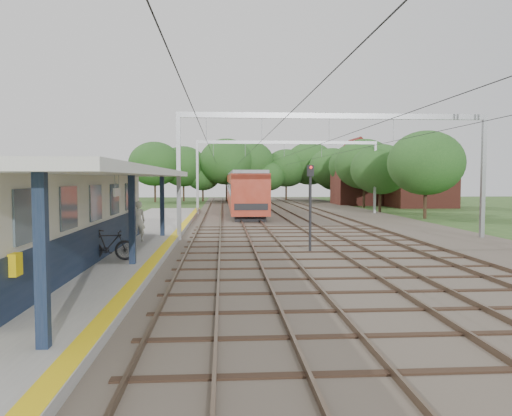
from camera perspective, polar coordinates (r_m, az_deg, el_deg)
name	(u,v)px	position (r m, az deg, el deg)	size (l,w,h in m)	color
ground	(328,316)	(12.91, 8.27, -12.08)	(160.00, 160.00, 0.00)	#2D4C1E
ballast_bed	(300,218)	(42.81, 5.10, -1.16)	(18.00, 90.00, 0.10)	#473D33
platform	(129,241)	(26.81, -14.29, -3.70)	(5.00, 52.00, 0.35)	gray
yellow_stripe	(173,237)	(26.47, -9.49, -3.34)	(0.45, 52.00, 0.01)	yellow
station_building	(57,215)	(20.20, -21.83, -0.80)	(3.41, 18.00, 3.40)	beige
canopy	(78,173)	(18.87, -19.67, 3.83)	(6.40, 20.00, 3.44)	#111D35
rail_tracks	(271,217)	(42.48, 1.77, -1.01)	(11.80, 88.00, 0.15)	brown
catenary_system	(302,151)	(37.98, 5.33, 6.51)	(17.22, 88.00, 7.00)	gray
tree_band	(269,168)	(69.60, 1.52, 4.62)	(31.72, 30.88, 8.82)	#382619
house_near	(421,182)	(62.78, 18.31, 2.81)	(7.00, 6.12, 7.89)	brown
house_far	(365,180)	(66.81, 12.38, 3.14)	(8.00, 6.12, 8.66)	brown
person	(138,221)	(25.15, -13.34, -1.47)	(0.72, 0.48, 1.99)	beige
bicycle	(109,245)	(19.57, -16.50, -4.09)	(0.55, 1.95, 1.17)	black
train	(242,189)	(56.40, -1.66, 2.16)	(3.04, 37.88, 3.99)	black
signal_post	(310,200)	(22.82, 6.23, 0.96)	(0.32, 0.29, 4.04)	black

